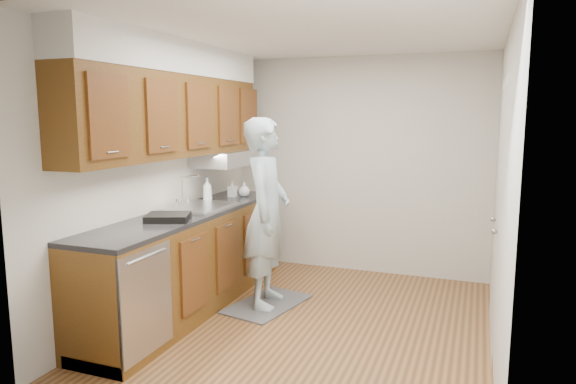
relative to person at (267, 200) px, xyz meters
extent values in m
plane|color=brown|center=(0.54, -0.31, -1.03)|extent=(3.50, 3.50, 0.00)
plane|color=white|center=(0.54, -0.31, 1.47)|extent=(3.50, 3.50, 0.00)
cube|color=beige|center=(-0.96, -0.31, 0.22)|extent=(0.02, 3.50, 2.50)
cube|color=beige|center=(2.04, -0.31, 0.22)|extent=(0.02, 3.50, 2.50)
cube|color=beige|center=(0.54, 1.44, 0.22)|extent=(3.00, 0.02, 2.50)
cube|color=brown|center=(-0.66, -0.31, -0.58)|extent=(0.60, 2.80, 0.90)
cube|color=black|center=(-0.67, -0.31, -0.11)|extent=(0.63, 2.80, 0.04)
cube|color=#B2B2B7|center=(-0.66, -0.11, -0.14)|extent=(0.48, 0.68, 0.14)
cube|color=#B2B2B7|center=(-0.66, -0.11, -0.09)|extent=(0.52, 0.72, 0.01)
cube|color=#B2B2B7|center=(-0.36, -1.41, -0.56)|extent=(0.03, 0.60, 0.80)
cube|color=brown|center=(-0.79, -0.31, 0.79)|extent=(0.33, 2.80, 0.75)
cube|color=silver|center=(-0.79, -0.31, 1.32)|extent=(0.35, 2.80, 0.30)
cube|color=#A5A5AA|center=(-0.73, 0.54, 0.34)|extent=(0.46, 0.75, 0.16)
cube|color=silver|center=(2.03, -0.01, -0.01)|extent=(0.02, 1.22, 2.05)
cube|color=#5E5D60|center=(0.00, 0.00, -1.03)|extent=(0.69, 0.97, 0.02)
imported|color=#A1BAC4|center=(0.00, 0.00, 0.00)|extent=(0.59, 0.79, 2.04)
imported|color=white|center=(-0.77, 0.24, 0.03)|extent=(0.10, 0.10, 0.25)
imported|color=white|center=(-0.67, 0.61, -0.01)|extent=(0.08, 0.08, 0.18)
imported|color=white|center=(-0.57, 0.70, -0.01)|extent=(0.18, 0.18, 0.16)
cube|color=black|center=(-0.61, -0.74, -0.07)|extent=(0.44, 0.41, 0.06)
camera|label=1|loc=(1.87, -4.41, 0.79)|focal=32.00mm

